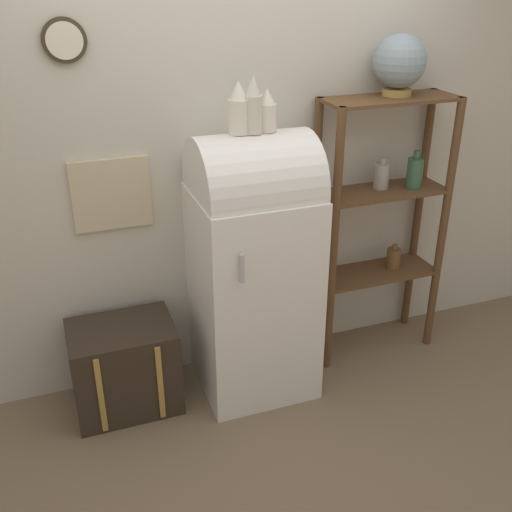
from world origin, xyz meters
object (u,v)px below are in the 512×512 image
object	(u,v)px
globe	(400,62)
vase_center	(254,106)
suitcase_trunk	(125,367)
refrigerator	(253,263)
vase_left	(238,109)
vase_right	(267,112)

from	to	relation	value
globe	vase_center	world-z (taller)	globe
suitcase_trunk	globe	size ratio (longest dim) A/B	1.73
refrigerator	vase_center	distance (m)	0.86
vase_left	vase_right	bearing A→B (deg)	-1.51
vase_left	vase_right	xyz separation A→B (m)	(0.15, -0.00, -0.02)
vase_left	vase_right	distance (m)	0.15
vase_right	vase_center	bearing A→B (deg)	-170.16
suitcase_trunk	vase_left	size ratio (longest dim) A/B	2.21
globe	vase_right	bearing A→B (deg)	-170.75
refrigerator	suitcase_trunk	size ratio (longest dim) A/B	2.67
vase_left	vase_center	distance (m)	0.08
suitcase_trunk	refrigerator	bearing A→B (deg)	-3.53
globe	vase_right	distance (m)	0.86
vase_center	vase_right	xyz separation A→B (m)	(0.08, 0.01, -0.03)
vase_left	vase_center	size ratio (longest dim) A/B	0.90
globe	vase_left	bearing A→B (deg)	-172.36
refrigerator	vase_right	bearing A→B (deg)	6.68
refrigerator	suitcase_trunk	distance (m)	0.93
vase_left	vase_right	world-z (taller)	vase_left
vase_left	vase_center	bearing A→B (deg)	-13.36
vase_center	vase_right	bearing A→B (deg)	9.84
vase_center	suitcase_trunk	bearing A→B (deg)	176.16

